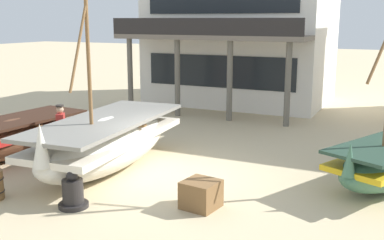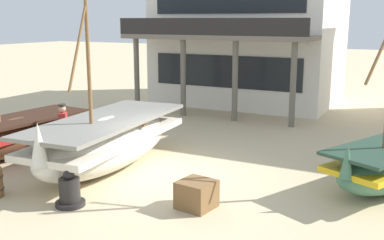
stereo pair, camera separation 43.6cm
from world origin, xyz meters
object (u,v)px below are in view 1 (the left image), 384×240
object	(u,v)px
fisherman_by_hull	(61,133)
capstan_winch	(73,193)
cargo_crate	(201,194)
fishing_boat_near_left	(13,136)
harbor_building_main	(243,33)
fishing_boat_centre_large	(106,141)

from	to	relation	value
fisherman_by_hull	capstan_winch	distance (m)	3.92
capstan_winch	cargo_crate	distance (m)	2.89
fishing_boat_near_left	harbor_building_main	world-z (taller)	harbor_building_main
fishing_boat_centre_large	capstan_winch	size ratio (longest dim) A/B	7.73
capstan_winch	harbor_building_main	size ratio (longest dim) A/B	0.10
capstan_winch	cargo_crate	size ratio (longest dim) A/B	1.15
capstan_winch	fishing_boat_near_left	bearing A→B (deg)	150.90
cargo_crate	harbor_building_main	size ratio (longest dim) A/B	0.09
fishing_boat_near_left	fisherman_by_hull	distance (m)	1.62
harbor_building_main	fishing_boat_centre_large	bearing A→B (deg)	-88.13
fishing_boat_near_left	fishing_boat_centre_large	size ratio (longest dim) A/B	0.92
cargo_crate	fisherman_by_hull	bearing A→B (deg)	163.76
cargo_crate	fishing_boat_near_left	bearing A→B (deg)	170.53
fisherman_by_hull	harbor_building_main	xyz separation A→B (m)	(1.36, 12.32, 2.66)
fisherman_by_hull	cargo_crate	bearing A→B (deg)	-16.24
harbor_building_main	capstan_winch	bearing A→B (deg)	-84.88
cargo_crate	harbor_building_main	world-z (taller)	harbor_building_main
fishing_boat_centre_large	fisherman_by_hull	world-z (taller)	fishing_boat_centre_large
fisherman_by_hull	harbor_building_main	distance (m)	12.68
fishing_boat_centre_large	cargo_crate	distance (m)	3.85
fisherman_by_hull	fishing_boat_centre_large	bearing A→B (deg)	-5.49
fishing_boat_centre_large	harbor_building_main	size ratio (longest dim) A/B	0.76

